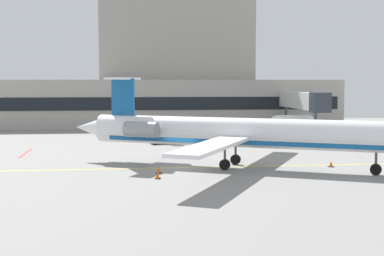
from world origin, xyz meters
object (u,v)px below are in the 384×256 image
regional_jet (241,133)px  fuel_tank (292,123)px  pushback_tractor (167,135)px  belt_loader (230,129)px  baggage_tug (235,137)px

regional_jet → fuel_tank: bearing=65.7°
pushback_tractor → regional_jet: bearing=-76.1°
regional_jet → belt_loader: bearing=80.8°
baggage_tug → regional_jet: bearing=-99.8°
baggage_tug → pushback_tractor: pushback_tractor is taller
baggage_tug → fuel_tank: bearing=49.1°
fuel_tank → regional_jet: bearing=-114.3°
baggage_tug → pushback_tractor: bearing=173.8°
belt_loader → fuel_tank: (9.54, 2.52, 0.52)m
regional_jet → pushback_tractor: 20.34m
pushback_tractor → belt_loader: (9.52, 9.28, -0.08)m
baggage_tug → belt_loader: size_ratio=1.12×
belt_loader → fuel_tank: fuel_tank is taller
belt_loader → fuel_tank: size_ratio=0.56×
pushback_tractor → belt_loader: bearing=44.3°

